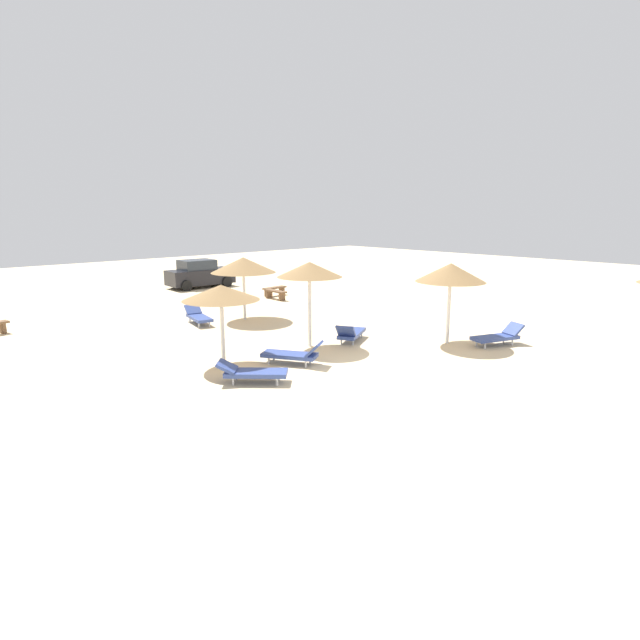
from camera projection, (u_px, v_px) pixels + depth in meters
ground_plane at (392, 377)px, 14.36m from camera, size 80.00×80.00×0.00m
parasol_0 at (221, 293)px, 15.06m from camera, size 2.32×2.32×2.48m
parasol_1 at (451, 273)px, 17.59m from camera, size 2.43×2.43×2.86m
parasol_2 at (310, 270)px, 17.16m from camera, size 2.24×2.24×2.95m
parasol_3 at (243, 265)px, 21.59m from camera, size 2.78×2.78×2.71m
lounger_0 at (294, 354)px, 15.55m from camera, size 1.52×1.93×0.76m
lounger_1 at (498, 336)px, 17.78m from camera, size 1.99×1.26×0.74m
lounger_2 at (351, 333)px, 18.25m from camera, size 1.95×1.44×0.76m
lounger_3 at (198, 316)px, 21.19m from camera, size 1.00×1.99×0.69m
lounger_5 at (251, 372)px, 13.85m from camera, size 1.82×1.79×0.62m
bench_1 at (275, 293)px, 27.05m from camera, size 0.41×1.50×0.49m
bench_2 at (275, 290)px, 28.23m from camera, size 1.53×0.52×0.49m
parked_car at (200, 274)px, 31.25m from camera, size 4.10×2.19×1.72m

